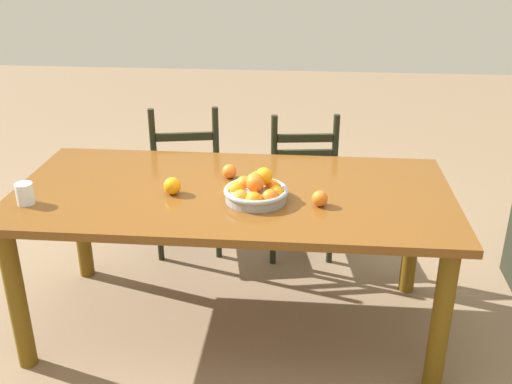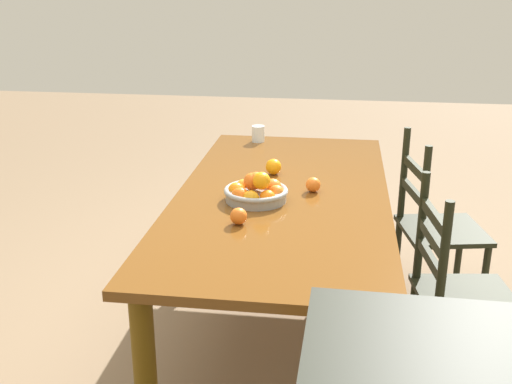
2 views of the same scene
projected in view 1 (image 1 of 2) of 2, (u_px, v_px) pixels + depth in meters
The scene contains 9 objects.
ground_plane at pixel (235, 323), 3.05m from camera, with size 12.00×12.00×0.00m, color #836B50.
dining_table at pixel (233, 208), 2.79m from camera, with size 2.02×0.97×0.75m.
chair_near_window at pixel (187, 183), 3.60m from camera, with size 0.48×0.48×0.95m.
chair_by_cabinet at pixel (301, 188), 3.54m from camera, with size 0.45×0.45×0.93m.
fruit_bowl at pixel (256, 191), 2.62m from camera, with size 0.29×0.29×0.14m.
orange_loose_0 at pixel (229, 171), 2.86m from camera, with size 0.07×0.07×0.07m, color orange.
orange_loose_1 at pixel (172, 186), 2.69m from camera, with size 0.08×0.08×0.08m, color orange.
orange_loose_2 at pixel (320, 198), 2.57m from camera, with size 0.07×0.07×0.07m, color orange.
drinking_glass at pixel (25, 194), 2.59m from camera, with size 0.08×0.08×0.10m, color silver.
Camera 1 is at (0.33, -2.50, 1.85)m, focal length 41.61 mm.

